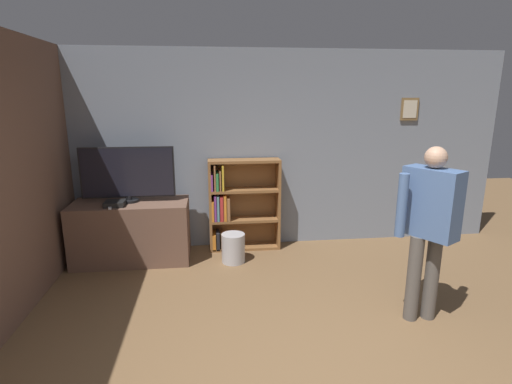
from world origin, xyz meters
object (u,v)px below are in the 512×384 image
(bookshelf, at_px, (237,205))
(waste_bin, at_px, (233,248))
(game_console, at_px, (115,204))
(television, at_px, (128,174))
(person, at_px, (429,219))

(bookshelf, bearing_deg, waste_bin, -100.41)
(game_console, distance_m, waste_bin, 1.57)
(television, xyz_separation_m, game_console, (-0.15, -0.18, -0.33))
(television, height_order, game_console, television)
(television, relative_size, bookshelf, 0.92)
(game_console, xyz_separation_m, waste_bin, (1.44, -0.07, -0.62))
(waste_bin, bearing_deg, game_console, 177.26)
(television, distance_m, game_console, 0.40)
(bookshelf, relative_size, waste_bin, 3.34)
(game_console, height_order, person, person)
(bookshelf, bearing_deg, game_console, -165.02)
(game_console, relative_size, person, 0.14)
(game_console, height_order, waste_bin, game_console)
(bookshelf, bearing_deg, person, -51.20)
(game_console, bearing_deg, waste_bin, -2.74)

